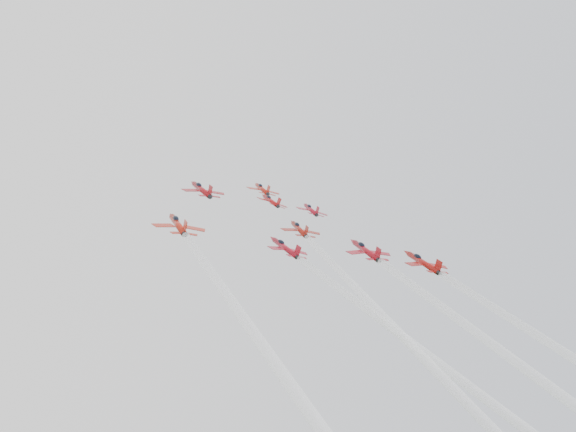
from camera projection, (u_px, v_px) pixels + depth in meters
name	position (u px, v px, depth m)	size (l,w,h in m)	color
jet_lead	(262.00, 189.00, 168.79)	(9.28, 11.62, 8.28)	#AB1C10
jet_row2_left	(202.00, 189.00, 148.61)	(10.45, 13.07, 9.31)	maroon
jet_row2_center	(271.00, 201.00, 156.58)	(8.48, 10.61, 7.56)	#A60F11
jet_row2_right	(311.00, 209.00, 158.60)	(8.49, 10.62, 7.57)	maroon
jet_center	(406.00, 316.00, 97.14)	(8.81, 79.83, 54.97)	maroon
jet_rear_farleft	(267.00, 351.00, 72.45)	(9.75, 88.30, 60.81)	#B22011
jet_rear_left	(401.00, 355.00, 81.58)	(8.41, 76.18, 52.47)	maroon
jet_rear_right	(530.00, 369.00, 88.84)	(9.99, 90.51, 62.33)	maroon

